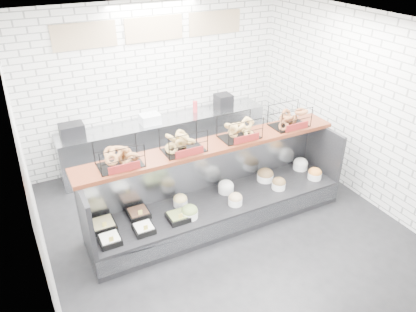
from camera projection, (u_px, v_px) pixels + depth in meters
ground at (228, 232)px, 6.14m from camera, size 5.50×5.50×0.00m
room_shell at (210, 90)px, 5.61m from camera, size 5.02×5.51×3.01m
display_case at (218, 202)px, 6.25m from camera, size 4.00×0.90×1.20m
bagel_shelf at (213, 137)px, 5.88m from camera, size 4.10×0.50×0.40m
prep_counter at (166, 140)px, 7.80m from camera, size 4.00×0.60×1.20m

